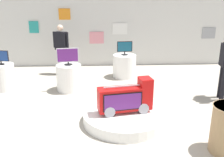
{
  "coord_description": "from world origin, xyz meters",
  "views": [
    {
      "loc": [
        -0.21,
        -4.4,
        2.51
      ],
      "look_at": [
        0.04,
        0.69,
        0.87
      ],
      "focal_mm": 40.45,
      "sensor_mm": 36.0,
      "label": 1
    }
  ],
  "objects_px": {
    "display_pedestal_right_rear": "(124,66)",
    "tv_on_center_rear": "(0,56)",
    "main_display_pedestal": "(125,117)",
    "tv_on_left_rear": "(68,56)",
    "shopper_browsing_rear": "(61,46)",
    "tv_on_right_rear": "(125,47)",
    "novelty_firetruck_tv": "(126,99)",
    "display_pedestal_center_rear": "(3,77)",
    "display_pedestal_left_rear": "(69,78)"
  },
  "relations": [
    {
      "from": "tv_on_left_rear",
      "to": "tv_on_right_rear",
      "type": "bearing_deg",
      "value": 35.19
    },
    {
      "from": "display_pedestal_center_rear",
      "to": "shopper_browsing_rear",
      "type": "xyz_separation_m",
      "value": [
        1.45,
        1.48,
        0.61
      ]
    },
    {
      "from": "main_display_pedestal",
      "to": "display_pedestal_right_rear",
      "type": "distance_m",
      "value": 3.18
    },
    {
      "from": "display_pedestal_right_rear",
      "to": "shopper_browsing_rear",
      "type": "height_order",
      "value": "shopper_browsing_rear"
    },
    {
      "from": "novelty_firetruck_tv",
      "to": "shopper_browsing_rear",
      "type": "distance_m",
      "value": 4.06
    },
    {
      "from": "novelty_firetruck_tv",
      "to": "shopper_browsing_rear",
      "type": "bearing_deg",
      "value": 116.64
    },
    {
      "from": "display_pedestal_left_rear",
      "to": "display_pedestal_right_rear",
      "type": "height_order",
      "value": "same"
    },
    {
      "from": "display_pedestal_left_rear",
      "to": "tv_on_left_rear",
      "type": "relative_size",
      "value": 1.24
    },
    {
      "from": "novelty_firetruck_tv",
      "to": "shopper_browsing_rear",
      "type": "height_order",
      "value": "shopper_browsing_rear"
    },
    {
      "from": "display_pedestal_center_rear",
      "to": "display_pedestal_left_rear",
      "type": "bearing_deg",
      "value": -4.48
    },
    {
      "from": "display_pedestal_left_rear",
      "to": "shopper_browsing_rear",
      "type": "relative_size",
      "value": 0.44
    },
    {
      "from": "display_pedestal_left_rear",
      "to": "tv_on_center_rear",
      "type": "height_order",
      "value": "tv_on_center_rear"
    },
    {
      "from": "display_pedestal_left_rear",
      "to": "tv_on_right_rear",
      "type": "relative_size",
      "value": 1.51
    },
    {
      "from": "display_pedestal_center_rear",
      "to": "display_pedestal_right_rear",
      "type": "relative_size",
      "value": 0.99
    },
    {
      "from": "display_pedestal_right_rear",
      "to": "tv_on_right_rear",
      "type": "distance_m",
      "value": 0.62
    },
    {
      "from": "tv_on_center_rear",
      "to": "shopper_browsing_rear",
      "type": "bearing_deg",
      "value": 45.58
    },
    {
      "from": "display_pedestal_left_rear",
      "to": "display_pedestal_center_rear",
      "type": "xyz_separation_m",
      "value": [
        -1.87,
        0.15,
        0.0
      ]
    },
    {
      "from": "tv_on_center_rear",
      "to": "display_pedestal_right_rear",
      "type": "bearing_deg",
      "value": 16.32
    },
    {
      "from": "novelty_firetruck_tv",
      "to": "display_pedestal_right_rear",
      "type": "xyz_separation_m",
      "value": [
        0.27,
        3.16,
        -0.15
      ]
    },
    {
      "from": "main_display_pedestal",
      "to": "display_pedestal_left_rear",
      "type": "height_order",
      "value": "display_pedestal_left_rear"
    },
    {
      "from": "main_display_pedestal",
      "to": "tv_on_left_rear",
      "type": "relative_size",
      "value": 2.92
    },
    {
      "from": "display_pedestal_right_rear",
      "to": "tv_on_center_rear",
      "type": "bearing_deg",
      "value": -163.68
    },
    {
      "from": "main_display_pedestal",
      "to": "novelty_firetruck_tv",
      "type": "distance_m",
      "value": 0.41
    },
    {
      "from": "novelty_firetruck_tv",
      "to": "display_pedestal_center_rear",
      "type": "distance_m",
      "value": 3.9
    },
    {
      "from": "main_display_pedestal",
      "to": "tv_on_right_rear",
      "type": "relative_size",
      "value": 3.55
    },
    {
      "from": "display_pedestal_center_rear",
      "to": "tv_on_center_rear",
      "type": "relative_size",
      "value": 1.49
    },
    {
      "from": "novelty_firetruck_tv",
      "to": "display_pedestal_center_rear",
      "type": "xyz_separation_m",
      "value": [
        -3.26,
        2.13,
        -0.15
      ]
    },
    {
      "from": "tv_on_right_rear",
      "to": "display_pedestal_right_rear",
      "type": "bearing_deg",
      "value": 84.09
    },
    {
      "from": "novelty_firetruck_tv",
      "to": "tv_on_left_rear",
      "type": "bearing_deg",
      "value": 125.2
    },
    {
      "from": "shopper_browsing_rear",
      "to": "novelty_firetruck_tv",
      "type": "bearing_deg",
      "value": -63.36
    },
    {
      "from": "display_pedestal_center_rear",
      "to": "shopper_browsing_rear",
      "type": "distance_m",
      "value": 2.16
    },
    {
      "from": "main_display_pedestal",
      "to": "tv_on_left_rear",
      "type": "distance_m",
      "value": 2.56
    },
    {
      "from": "shopper_browsing_rear",
      "to": "main_display_pedestal",
      "type": "bearing_deg",
      "value": -63.62
    },
    {
      "from": "novelty_firetruck_tv",
      "to": "tv_on_left_rear",
      "type": "distance_m",
      "value": 2.47
    },
    {
      "from": "display_pedestal_right_rear",
      "to": "novelty_firetruck_tv",
      "type": "bearing_deg",
      "value": -94.95
    },
    {
      "from": "tv_on_left_rear",
      "to": "display_pedestal_right_rear",
      "type": "height_order",
      "value": "tv_on_left_rear"
    },
    {
      "from": "tv_on_left_rear",
      "to": "shopper_browsing_rear",
      "type": "xyz_separation_m",
      "value": [
        -0.41,
        1.63,
        -0.02
      ]
    },
    {
      "from": "novelty_firetruck_tv",
      "to": "shopper_browsing_rear",
      "type": "xyz_separation_m",
      "value": [
        -1.81,
        3.61,
        0.46
      ]
    },
    {
      "from": "novelty_firetruck_tv",
      "to": "display_pedestal_left_rear",
      "type": "distance_m",
      "value": 2.43
    },
    {
      "from": "tv_on_center_rear",
      "to": "shopper_browsing_rear",
      "type": "xyz_separation_m",
      "value": [
        1.45,
        1.48,
        0.01
      ]
    },
    {
      "from": "main_display_pedestal",
      "to": "display_pedestal_center_rear",
      "type": "bearing_deg",
      "value": 146.72
    },
    {
      "from": "display_pedestal_left_rear",
      "to": "tv_on_left_rear",
      "type": "distance_m",
      "value": 0.62
    },
    {
      "from": "tv_on_right_rear",
      "to": "shopper_browsing_rear",
      "type": "xyz_separation_m",
      "value": [
        -2.08,
        0.45,
        -0.01
      ]
    },
    {
      "from": "display_pedestal_center_rear",
      "to": "tv_on_right_rear",
      "type": "height_order",
      "value": "tv_on_right_rear"
    },
    {
      "from": "display_pedestal_left_rear",
      "to": "shopper_browsing_rear",
      "type": "distance_m",
      "value": 1.78
    },
    {
      "from": "novelty_firetruck_tv",
      "to": "tv_on_right_rear",
      "type": "bearing_deg",
      "value": 85.05
    },
    {
      "from": "main_display_pedestal",
      "to": "display_pedestal_left_rear",
      "type": "distance_m",
      "value": 2.42
    },
    {
      "from": "display_pedestal_center_rear",
      "to": "tv_on_center_rear",
      "type": "bearing_deg",
      "value": -72.88
    },
    {
      "from": "main_display_pedestal",
      "to": "display_pedestal_left_rear",
      "type": "relative_size",
      "value": 2.35
    },
    {
      "from": "tv_on_left_rear",
      "to": "tv_on_right_rear",
      "type": "distance_m",
      "value": 2.04
    }
  ]
}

